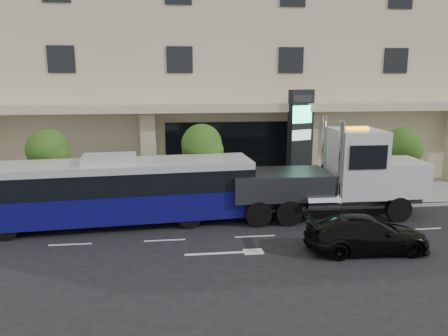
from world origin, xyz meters
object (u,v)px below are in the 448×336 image
at_px(city_bus, 111,190).
at_px(signage_pylon, 300,140).
at_px(black_sedan, 367,234).
at_px(tow_truck, 336,177).

xyz_separation_m(city_bus, signage_pylon, (10.56, 4.63, 1.51)).
bearing_deg(black_sedan, signage_pylon, 3.20).
relative_size(tow_truck, black_sedan, 2.19).
xyz_separation_m(city_bus, tow_truck, (11.10, 0.03, 0.33)).
distance_m(city_bus, tow_truck, 11.11).
bearing_deg(black_sedan, city_bus, 69.26).
distance_m(black_sedan, signage_pylon, 9.50).
bearing_deg(tow_truck, signage_pylon, 97.76).
distance_m(city_bus, signage_pylon, 11.63).
bearing_deg(black_sedan, tow_truck, -2.48).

